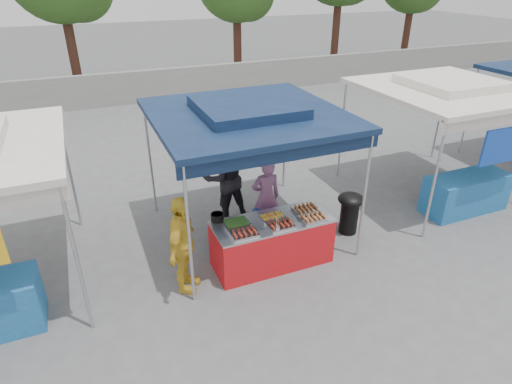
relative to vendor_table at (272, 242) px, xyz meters
name	(u,v)px	position (x,y,z in m)	size (l,w,h in m)	color
ground_plane	(269,259)	(0.00, 0.10, -0.43)	(80.00, 80.00, 0.00)	#565658
back_wall	(150,86)	(0.00, 11.10, 0.17)	(40.00, 0.25, 1.20)	gray
main_canopy	(248,114)	(0.00, 1.07, 1.94)	(3.20, 3.20, 2.57)	#B3B4BA
neighbor_stall_right	(457,130)	(4.50, 0.67, 1.18)	(3.20, 3.20, 2.57)	#B3B4BA
vendor_table	(272,242)	(0.00, 0.00, 0.00)	(2.00, 0.80, 0.85)	red
food_tray_fl	(244,234)	(-0.59, -0.23, 0.46)	(0.42, 0.30, 0.07)	silver
food_tray_fm	(281,225)	(0.04, -0.23, 0.46)	(0.42, 0.30, 0.07)	silver
food_tray_fr	(313,218)	(0.63, -0.24, 0.46)	(0.42, 0.30, 0.07)	silver
food_tray_bl	(236,223)	(-0.60, 0.10, 0.46)	(0.42, 0.30, 0.07)	silver
food_tray_bm	(272,217)	(0.02, 0.07, 0.46)	(0.42, 0.30, 0.07)	silver
food_tray_br	(306,209)	(0.67, 0.08, 0.46)	(0.42, 0.30, 0.07)	silver
cooking_pot	(217,217)	(-0.84, 0.36, 0.49)	(0.22, 0.22, 0.13)	black
skewer_cup	(277,229)	(-0.06, -0.32, 0.47)	(0.07, 0.07, 0.09)	#B3B4BA
wok_burner	(350,210)	(1.78, 0.32, 0.07)	(0.50, 0.50, 0.84)	black
crate_left	(234,241)	(-0.44, 0.66, -0.28)	(0.49, 0.34, 0.29)	#133B9B
crate_right	(267,230)	(0.26, 0.77, -0.28)	(0.50, 0.35, 0.30)	#133B9B
crate_stacked	(267,217)	(0.26, 0.77, 0.01)	(0.46, 0.32, 0.28)	#133B9B
vendor_woman	(266,197)	(0.30, 0.94, 0.34)	(0.56, 0.37, 1.53)	#83537B
helper_man	(225,177)	(-0.23, 1.74, 0.50)	(0.90, 0.70, 1.86)	black
customer_person	(183,246)	(-1.54, -0.09, 0.40)	(0.96, 0.40, 1.64)	gold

